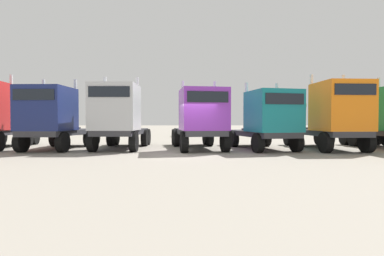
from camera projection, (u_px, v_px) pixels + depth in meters
The scene contains 9 objects.
ground at pixel (192, 154), 14.54m from camera, with size 200.00×200.00×0.00m, color gray.
semi_truck_navy at pixel (53, 117), 16.28m from camera, with size 2.82×6.04×4.09m.
semi_truck_silver at pixel (118, 116), 16.51m from camera, with size 2.65×5.98×4.26m.
semi_truck_purple at pixel (201, 119), 16.36m from camera, with size 3.38×6.49×3.98m.
semi_truck_teal at pixel (267, 120), 16.27m from camera, with size 3.60×6.23×3.88m.
semi_truck_orange at pixel (334, 116), 16.03m from camera, with size 2.79×6.26×4.32m.
oak_far_left at pixel (102, 106), 37.05m from camera, with size 2.95×2.95×5.10m.
oak_far_centre at pixel (206, 105), 33.03m from camera, with size 3.22×3.22×5.11m.
oak_far_right at pixel (293, 106), 34.58m from camera, with size 3.03×3.03×5.04m.
Camera 1 is at (-0.25, -14.50, 1.63)m, focal length 27.13 mm.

